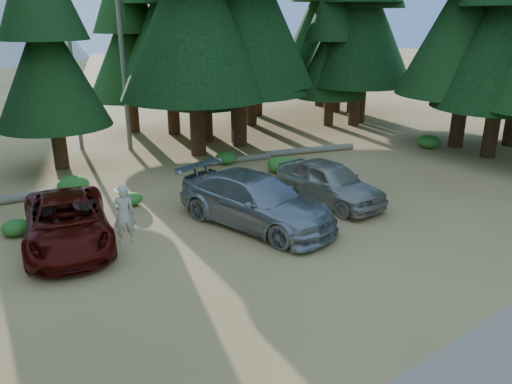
% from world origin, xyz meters
% --- Properties ---
extents(ground, '(160.00, 160.00, 0.00)m').
position_xyz_m(ground, '(0.00, 0.00, 0.00)').
color(ground, olive).
rests_on(ground, ground).
extents(forest_belt_north, '(36.00, 7.00, 22.00)m').
position_xyz_m(forest_belt_north, '(0.00, 15.00, 0.00)').
color(forest_belt_north, black).
rests_on(forest_belt_north, ground).
extents(forest_belt_east, '(6.00, 22.00, 22.00)m').
position_xyz_m(forest_belt_east, '(15.50, 4.00, 0.00)').
color(forest_belt_east, black).
rests_on(forest_belt_east, ground).
extents(snag_front, '(0.24, 0.24, 12.00)m').
position_xyz_m(snag_front, '(0.80, 14.50, 6.00)').
color(snag_front, gray).
rests_on(snag_front, ground).
extents(snag_back, '(0.20, 0.20, 10.00)m').
position_xyz_m(snag_back, '(-1.20, 16.00, 5.00)').
color(snag_back, gray).
rests_on(snag_back, ground).
extents(red_pickup, '(3.60, 5.61, 1.44)m').
position_xyz_m(red_pickup, '(-5.25, 5.01, 0.72)').
color(red_pickup, '#500B06').
rests_on(red_pickup, ground).
extents(silver_minivan_center, '(3.55, 6.09, 1.66)m').
position_xyz_m(silver_minivan_center, '(0.17, 2.84, 0.83)').
color(silver_minivan_center, '#989BA0').
rests_on(silver_minivan_center, ground).
extents(silver_minivan_right, '(1.83, 4.53, 1.54)m').
position_xyz_m(silver_minivan_right, '(3.60, 2.91, 0.77)').
color(silver_minivan_right, '#A59F93').
rests_on(silver_minivan_right, ground).
extents(frisbee_player, '(0.68, 0.51, 1.67)m').
position_xyz_m(frisbee_player, '(-4.34, 2.75, 1.48)').
color(frisbee_player, beige).
rests_on(frisbee_player, ground).
extents(log_left, '(4.53, 1.06, 0.32)m').
position_xyz_m(log_left, '(-5.75, 9.79, 0.16)').
color(log_left, gray).
rests_on(log_left, ground).
extents(log_mid, '(3.19, 0.99, 0.26)m').
position_xyz_m(log_mid, '(3.92, 9.22, 0.13)').
color(log_mid, gray).
rests_on(log_mid, ground).
extents(log_right, '(4.67, 1.77, 0.31)m').
position_xyz_m(log_right, '(7.71, 8.43, 0.15)').
color(log_right, gray).
rests_on(log_right, ground).
extents(shrub_far_left, '(0.87, 0.87, 0.48)m').
position_xyz_m(shrub_far_left, '(-6.38, 6.68, 0.24)').
color(shrub_far_left, '#267122').
rests_on(shrub_far_left, ground).
extents(shrub_left, '(0.81, 0.81, 0.45)m').
position_xyz_m(shrub_left, '(-2.39, 6.98, 0.22)').
color(shrub_left, '#267122').
rests_on(shrub_left, ground).
extents(shrub_center_left, '(1.21, 1.21, 0.66)m').
position_xyz_m(shrub_center_left, '(-3.68, 9.54, 0.33)').
color(shrub_center_left, '#267122').
rests_on(shrub_center_left, ground).
extents(shrub_center_right, '(0.95, 0.95, 0.52)m').
position_xyz_m(shrub_center_right, '(1.08, 7.09, 0.26)').
color(shrub_center_right, '#267122').
rests_on(shrub_center_right, ground).
extents(shrub_right, '(1.00, 1.00, 0.55)m').
position_xyz_m(shrub_right, '(3.32, 9.38, 0.27)').
color(shrub_right, '#267122').
rests_on(shrub_right, ground).
extents(shrub_far_right, '(1.29, 1.29, 0.71)m').
position_xyz_m(shrub_far_right, '(4.52, 6.74, 0.35)').
color(shrub_far_right, '#267122').
rests_on(shrub_far_right, ground).
extents(shrub_edge_east, '(1.20, 1.20, 0.66)m').
position_xyz_m(shrub_edge_east, '(13.40, 5.50, 0.33)').
color(shrub_edge_east, '#267122').
rests_on(shrub_edge_east, ground).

